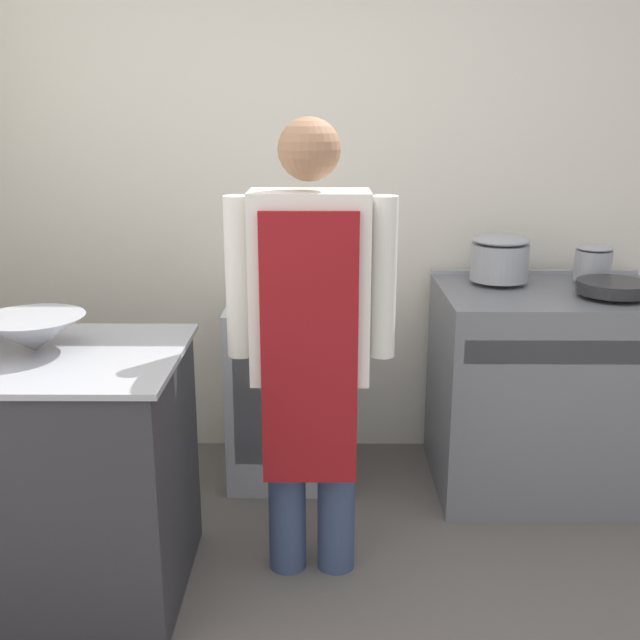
{
  "coord_description": "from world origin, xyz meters",
  "views": [
    {
      "loc": [
        0.05,
        -1.68,
        1.68
      ],
      "look_at": [
        0.03,
        1.06,
        0.92
      ],
      "focal_mm": 42.0,
      "sensor_mm": 36.0,
      "label": 1
    }
  ],
  "objects": [
    {
      "name": "wall_back",
      "position": [
        0.0,
        1.96,
        1.35
      ],
      "size": [
        8.0,
        0.05,
        2.7
      ],
      "color": "silver",
      "rests_on": "ground_plane"
    },
    {
      "name": "saute_pan",
      "position": [
        1.26,
        1.39,
        0.97
      ],
      "size": [
        0.3,
        0.3,
        0.05
      ],
      "color": "#262628",
      "rests_on": "stove"
    },
    {
      "name": "sauce_pot",
      "position": [
        1.26,
        1.65,
        1.03
      ],
      "size": [
        0.16,
        0.16,
        0.16
      ],
      "color": "#9EA0A8",
      "rests_on": "stove"
    },
    {
      "name": "person_cook",
      "position": [
        0.0,
        0.83,
        0.94
      ],
      "size": [
        0.59,
        0.24,
        1.67
      ],
      "color": "#38476B",
      "rests_on": "ground_plane"
    },
    {
      "name": "stock_pot",
      "position": [
        0.84,
        1.65,
        1.05
      ],
      "size": [
        0.26,
        0.26,
        0.2
      ],
      "color": "#9EA0A8",
      "rests_on": "stove"
    },
    {
      "name": "fridge_unit",
      "position": [
        -0.1,
        1.63,
        0.42
      ],
      "size": [
        0.57,
        0.56,
        0.85
      ],
      "color": "silver",
      "rests_on": "ground_plane"
    },
    {
      "name": "stove",
      "position": [
        1.07,
        1.52,
        0.46
      ],
      "size": [
        0.99,
        0.73,
        0.95
      ],
      "color": "slate",
      "rests_on": "ground_plane"
    },
    {
      "name": "prep_counter",
      "position": [
        -1.0,
        0.7,
        0.45
      ],
      "size": [
        1.13,
        0.75,
        0.9
      ],
      "color": "#2D2D33",
      "rests_on": "ground_plane"
    },
    {
      "name": "mixing_bowl",
      "position": [
        -0.94,
        0.74,
        0.96
      ],
      "size": [
        0.36,
        0.36,
        0.12
      ],
      "color": "#9EA0A8",
      "rests_on": "prep_counter"
    }
  ]
}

